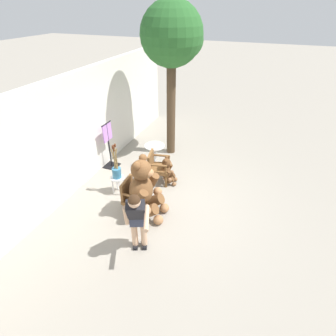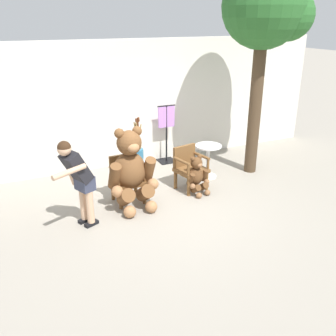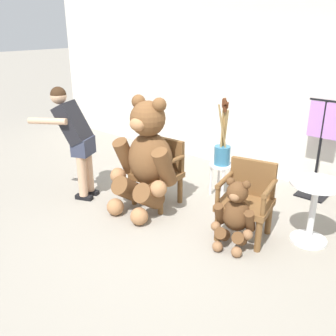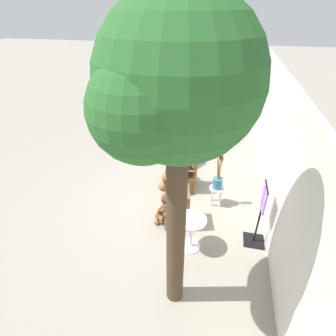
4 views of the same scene
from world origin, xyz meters
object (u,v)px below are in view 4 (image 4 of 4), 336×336
at_px(wooden_chair_right, 179,206).
at_px(white_stool, 216,191).
at_px(teddy_bear_small, 166,207).
at_px(round_side_table, 191,230).
at_px(teddy_bear_large, 179,162).
at_px(clothing_display_stand, 260,214).
at_px(person_visitor, 174,137).
at_px(brush_bucket, 218,180).
at_px(wooden_chair_left, 189,172).
at_px(patio_tree, 173,93).

distance_m(wooden_chair_right, white_stool, 1.09).
relative_size(teddy_bear_small, round_side_table, 1.08).
relative_size(teddy_bear_large, white_stool, 3.21).
xyz_separation_m(wooden_chair_right, clothing_display_stand, (0.21, 1.57, 0.26)).
distance_m(person_visitor, round_side_table, 3.10).
height_order(teddy_bear_large, brush_bucket, teddy_bear_large).
distance_m(wooden_chair_left, teddy_bear_small, 1.36).
height_order(wooden_chair_right, brush_bucket, brush_bucket).
distance_m(teddy_bear_large, brush_bucket, 1.11).
relative_size(teddy_bear_small, clothing_display_stand, 0.57).
height_order(person_visitor, round_side_table, person_visitor).
relative_size(teddy_bear_large, person_visitor, 0.97).
bearing_deg(white_stool, wooden_chair_left, -124.59).
bearing_deg(brush_bucket, white_stool, 95.88).
bearing_deg(teddy_bear_small, clothing_display_stand, 84.18).
height_order(teddy_bear_small, clothing_display_stand, clothing_display_stand).
xyz_separation_m(teddy_bear_large, brush_bucket, (0.50, 0.99, -0.04)).
bearing_deg(teddy_bear_small, person_visitor, -172.27).
xyz_separation_m(teddy_bear_large, clothing_display_stand, (1.51, 1.83, -0.00)).
bearing_deg(white_stool, wooden_chair_right, -42.12).
bearing_deg(wooden_chair_right, round_side_table, 28.38).
bearing_deg(wooden_chair_left, white_stool, 55.41).
xyz_separation_m(white_stool, patio_tree, (2.55, -0.53, 2.97)).
height_order(brush_bucket, clothing_display_stand, brush_bucket).
height_order(round_side_table, patio_tree, patio_tree).
bearing_deg(brush_bucket, person_visitor, -138.36).
height_order(brush_bucket, round_side_table, brush_bucket).
xyz_separation_m(white_stool, round_side_table, (1.43, -0.39, 0.09)).
xyz_separation_m(wooden_chair_right, brush_bucket, (-0.81, 0.73, 0.22)).
bearing_deg(wooden_chair_right, wooden_chair_left, 179.95).
height_order(patio_tree, clothing_display_stand, patio_tree).
bearing_deg(wooden_chair_left, teddy_bear_small, -11.98).
xyz_separation_m(wooden_chair_right, white_stool, (-0.81, 0.73, -0.11)).
bearing_deg(white_stool, patio_tree, -11.80).
relative_size(wooden_chair_left, clothing_display_stand, 0.63).
bearing_deg(wooden_chair_left, clothing_display_stand, 45.83).
distance_m(wooden_chair_right, teddy_bear_large, 1.35).
bearing_deg(brush_bucket, patio_tree, -11.79).
relative_size(white_stool, brush_bucket, 0.49).
xyz_separation_m(wooden_chair_right, teddy_bear_small, (0.02, -0.28, -0.08)).
distance_m(teddy_bear_small, white_stool, 1.31).
bearing_deg(teddy_bear_large, wooden_chair_right, 11.26).
relative_size(teddy_bear_small, person_visitor, 0.51).
xyz_separation_m(round_side_table, patio_tree, (1.12, -0.14, 2.88)).
bearing_deg(person_visitor, clothing_display_stand, 40.76).
height_order(wooden_chair_left, patio_tree, patio_tree).
xyz_separation_m(teddy_bear_large, round_side_table, (1.93, 0.60, -0.27)).
xyz_separation_m(teddy_bear_small, clothing_display_stand, (0.19, 1.85, 0.34)).
xyz_separation_m(wooden_chair_left, teddy_bear_large, (0.01, -0.26, 0.26)).
relative_size(white_stool, round_side_table, 0.64).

